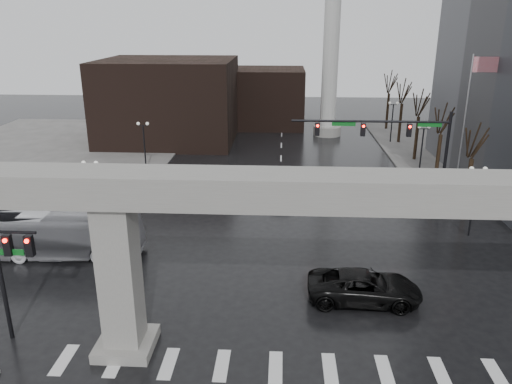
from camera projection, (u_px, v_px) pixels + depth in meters
ground at (276, 353)px, 23.06m from camera, size 160.00×160.00×0.00m
sidewalk_nw at (59, 150)px, 58.31m from camera, size 28.00×36.00×0.15m
elevated_guideway at (309, 216)px, 20.73m from camera, size 48.00×2.60×8.70m
building_far_left at (169, 101)px, 61.73m from camera, size 16.00×14.00×10.00m
building_far_mid at (268, 97)px, 70.87m from camera, size 10.00×10.00×8.00m
smokestack at (332, 29)px, 61.72m from camera, size 3.60×3.60×30.00m
signal_mast_arm at (398, 139)px, 38.40m from camera, size 12.12×0.43×8.00m
signal_left_pole at (10, 263)px, 22.82m from camera, size 2.30×0.30×6.00m
flagpole_assembly at (470, 111)px, 40.54m from camera, size 2.06×0.12×12.00m
lamp_right_0 at (475, 189)px, 34.42m from camera, size 1.22×0.32×5.11m
lamp_right_1 at (422, 142)px, 47.62m from camera, size 1.22×0.32×5.11m
lamp_right_2 at (393, 115)px, 60.82m from camera, size 1.22×0.32×5.11m
lamp_left_0 at (92, 183)px, 35.81m from camera, size 1.22×0.32×5.11m
lamp_left_1 at (144, 138)px, 49.01m from camera, size 1.22×0.32×5.11m
lamp_left_2 at (174, 113)px, 62.20m from camera, size 1.22×0.32×5.11m
tree_right_0 at (469, 181)px, 38.38m from camera, size 1.09×1.58×7.50m
tree_right_1 at (439, 154)px, 45.90m from camera, size 1.09×1.61×7.67m
tree_right_2 at (417, 134)px, 53.43m from camera, size 1.10×1.63×7.85m
tree_right_3 at (401, 119)px, 60.95m from camera, size 1.11×1.66×8.02m
tree_right_4 at (388, 108)px, 68.47m from camera, size 1.12×1.69×8.19m
pickup_truck at (364, 287)px, 27.07m from camera, size 6.22×3.02×1.71m
city_bus at (57, 234)px, 32.08m from camera, size 10.99×3.12×3.03m
far_car at (282, 190)px, 42.54m from camera, size 2.16×4.73×1.57m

